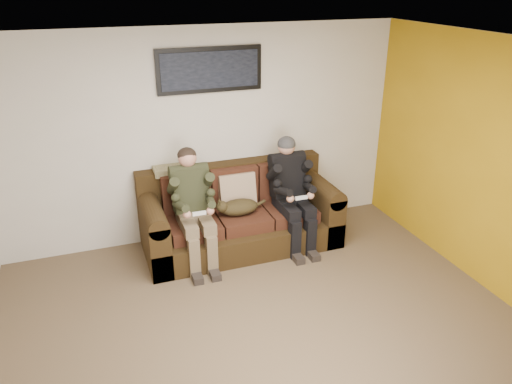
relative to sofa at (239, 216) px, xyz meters
name	(u,v)px	position (x,y,z in m)	size (l,w,h in m)	color
floor	(270,338)	(-0.29, -1.83, -0.36)	(5.00, 5.00, 0.00)	brown
ceiling	(274,52)	(-0.29, -1.83, 2.24)	(5.00, 5.00, 0.00)	silver
wall_back	(204,136)	(-0.29, 0.42, 0.94)	(5.00, 5.00, 0.00)	beige
wall_right	(508,175)	(2.21, -1.83, 0.94)	(4.50, 4.50, 0.00)	beige
accent_wall_right	(507,175)	(2.20, -1.83, 0.94)	(4.50, 4.50, 0.00)	#AF8311
sofa	(239,216)	(0.00, 0.00, 0.00)	(2.35, 1.02, 0.96)	black
throw_pillow	(237,191)	(0.00, 0.04, 0.32)	(0.45, 0.13, 0.43)	tan
throw_blanket	(174,170)	(-0.71, 0.30, 0.60)	(0.48, 0.24, 0.09)	gray
person_left	(193,201)	(-0.61, -0.20, 0.39)	(0.51, 0.87, 1.33)	brown
person_right	(291,186)	(0.61, -0.20, 0.39)	(0.51, 0.86, 1.33)	black
cat	(238,207)	(-0.07, -0.17, 0.21)	(0.66, 0.26, 0.24)	#42361A
framed_poster	(210,70)	(-0.20, 0.38, 1.74)	(1.25, 0.05, 0.52)	black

